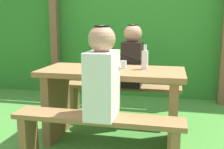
% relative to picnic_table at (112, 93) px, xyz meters
% --- Properties ---
extents(ground_plane, '(12.00, 12.00, 0.00)m').
position_rel_picnic_table_xyz_m(ground_plane, '(0.00, 0.00, -0.51)').
color(ground_plane, '#418433').
extents(hedge_backdrop, '(6.40, 0.80, 2.29)m').
position_rel_picnic_table_xyz_m(hedge_backdrop, '(0.00, 2.19, 0.63)').
color(hedge_backdrop, '#2D7B28').
rests_on(hedge_backdrop, ground_plane).
extents(pergola_post_left, '(0.12, 0.12, 1.97)m').
position_rel_picnic_table_xyz_m(pergola_post_left, '(-1.32, 1.62, 0.48)').
color(pergola_post_left, brown).
rests_on(pergola_post_left, ground_plane).
extents(picnic_table, '(1.40, 0.64, 0.75)m').
position_rel_picnic_table_xyz_m(picnic_table, '(0.00, 0.00, 0.00)').
color(picnic_table, olive).
rests_on(picnic_table, ground_plane).
extents(bench_near, '(1.40, 0.24, 0.46)m').
position_rel_picnic_table_xyz_m(bench_near, '(0.00, -0.56, -0.18)').
color(bench_near, olive).
rests_on(bench_near, ground_plane).
extents(bench_far, '(1.40, 0.24, 0.46)m').
position_rel_picnic_table_xyz_m(bench_far, '(0.00, 0.56, -0.18)').
color(bench_far, olive).
rests_on(bench_far, ground_plane).
extents(person_white_shirt, '(0.25, 0.35, 0.72)m').
position_rel_picnic_table_xyz_m(person_white_shirt, '(0.04, -0.55, 0.29)').
color(person_white_shirt, white).
rests_on(person_white_shirt, bench_near).
extents(person_black_coat, '(0.25, 0.35, 0.72)m').
position_rel_picnic_table_xyz_m(person_black_coat, '(0.12, 0.55, 0.29)').
color(person_black_coat, black).
rests_on(person_black_coat, bench_far).
extents(drinking_glass, '(0.07, 0.07, 0.08)m').
position_rel_picnic_table_xyz_m(drinking_glass, '(0.09, 0.09, 0.28)').
color(drinking_glass, silver).
rests_on(drinking_glass, picnic_table).
extents(bottle_left, '(0.07, 0.07, 0.24)m').
position_rel_picnic_table_xyz_m(bottle_left, '(0.31, 0.07, 0.34)').
color(bottle_left, silver).
rests_on(bottle_left, picnic_table).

